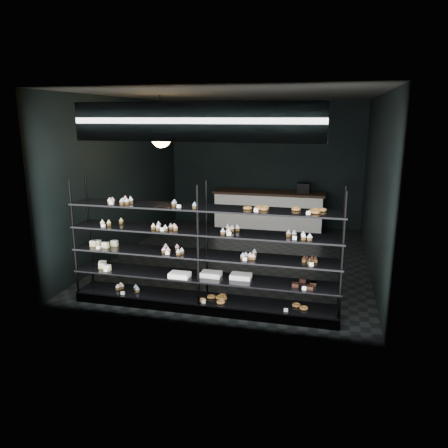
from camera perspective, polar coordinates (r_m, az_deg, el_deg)
name	(u,v)px	position (r m, az deg, el deg)	size (l,w,h in m)	color
room	(241,181)	(8.56, 2.22, 5.68)	(5.01, 6.01, 3.20)	black
display_shelf	(201,269)	(6.49, -3.01, -5.83)	(4.00, 0.50, 1.91)	black
signage	(194,122)	(5.64, -3.98, 13.17)	(3.30, 0.05, 0.50)	#100C40
pendant_lamp	(161,138)	(7.94, -8.22, 11.09)	(0.35, 0.35, 0.90)	black
service_counter	(269,210)	(11.14, 5.90, 1.79)	(2.79, 0.65, 1.23)	white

